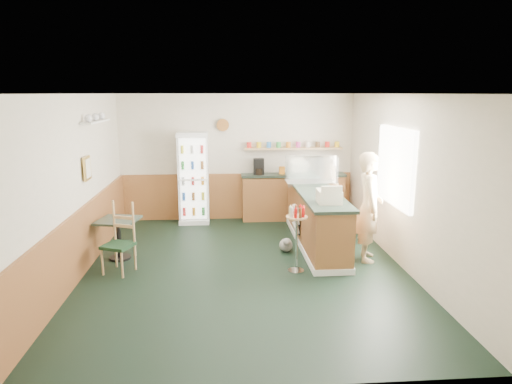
{
  "coord_description": "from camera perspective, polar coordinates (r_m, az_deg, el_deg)",
  "views": [
    {
      "loc": [
        -0.32,
        -6.78,
        2.71
      ],
      "look_at": [
        0.23,
        0.6,
        1.1
      ],
      "focal_mm": 32.0,
      "sensor_mm": 36.0,
      "label": 1
    }
  ],
  "objects": [
    {
      "name": "ground",
      "position": [
        7.31,
        -1.47,
        -9.51
      ],
      "size": [
        6.0,
        6.0,
        0.0
      ],
      "primitive_type": "plane",
      "color": "black",
      "rests_on": "ground"
    },
    {
      "name": "display_case",
      "position": [
        8.68,
        6.9,
        2.68
      ],
      "size": [
        0.95,
        0.5,
        0.54
      ],
      "color": "silver",
      "rests_on": "service_counter"
    },
    {
      "name": "dog_doorstop",
      "position": [
        7.99,
        3.79,
        -6.58
      ],
      "size": [
        0.23,
        0.3,
        0.28
      ],
      "rotation": [
        0.0,
        0.0,
        -0.27
      ],
      "color": "gray",
      "rests_on": "ground"
    },
    {
      "name": "condiment_stand",
      "position": [
        6.99,
        5.11,
        -4.5
      ],
      "size": [
        0.33,
        0.33,
        1.03
      ],
      "rotation": [
        0.0,
        0.0,
        0.16
      ],
      "color": "silver",
      "rests_on": "ground"
    },
    {
      "name": "cash_register",
      "position": [
        7.28,
        9.1,
        -0.55
      ],
      "size": [
        0.37,
        0.39,
        0.21
      ],
      "primitive_type": "cube",
      "rotation": [
        0.0,
        0.0,
        -0.03
      ],
      "color": "beige",
      "rests_on": "service_counter"
    },
    {
      "name": "newspaper_rack",
      "position": [
        8.29,
        5.03,
        -3.44
      ],
      "size": [
        0.09,
        0.41,
        0.49
      ],
      "color": "black",
      "rests_on": "ground"
    },
    {
      "name": "back_counter",
      "position": [
        9.93,
        4.58,
        -0.33
      ],
      "size": [
        2.24,
        0.42,
        1.69
      ],
      "color": "#A76D36",
      "rests_on": "ground"
    },
    {
      "name": "shopkeeper",
      "position": [
        7.64,
        13.95,
        -1.83
      ],
      "size": [
        0.54,
        0.67,
        1.8
      ],
      "primitive_type": "imported",
      "rotation": [
        0.0,
        0.0,
        1.37
      ],
      "color": "tan",
      "rests_on": "ground"
    },
    {
      "name": "drinks_fridge",
      "position": [
        9.7,
        -7.82,
        1.74
      ],
      "size": [
        0.63,
        0.53,
        1.92
      ],
      "color": "white",
      "rests_on": "ground"
    },
    {
      "name": "service_counter",
      "position": [
        8.34,
        7.47,
        -3.5
      ],
      "size": [
        0.68,
        3.01,
        1.01
      ],
      "color": "#A76D36",
      "rests_on": "ground"
    },
    {
      "name": "room_envelope",
      "position": [
        7.6,
        -3.52,
        3.27
      ],
      "size": [
        5.04,
        6.02,
        2.72
      ],
      "color": "beige",
      "rests_on": "ground"
    },
    {
      "name": "cafe_table",
      "position": [
        7.89,
        -16.81,
        -4.7
      ],
      "size": [
        0.73,
        0.73,
        0.68
      ],
      "rotation": [
        0.0,
        0.0,
        -0.2
      ],
      "color": "black",
      "rests_on": "ground"
    },
    {
      "name": "cafe_chair",
      "position": [
        7.35,
        -16.78,
        -5.22
      ],
      "size": [
        0.53,
        0.54,
        1.09
      ],
      "rotation": [
        0.0,
        0.0,
        -0.39
      ],
      "color": "black",
      "rests_on": "ground"
    }
  ]
}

